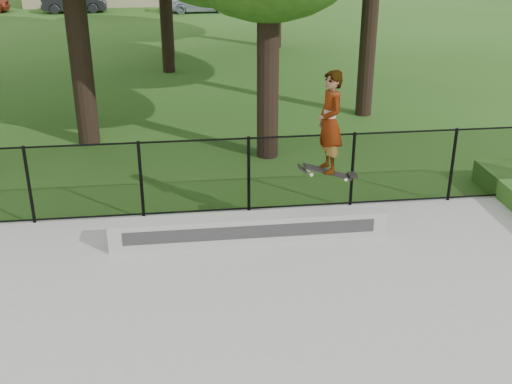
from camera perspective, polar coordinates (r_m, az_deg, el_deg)
grind_ledge at (r=11.15m, az=-0.59°, el=-3.22°), size 4.81×0.40×0.48m
car_b at (r=39.23m, az=-15.84°, el=15.96°), size 3.30×1.42×1.17m
car_c at (r=38.13m, az=-5.12°, el=16.46°), size 3.54×1.69×1.10m
skater_airborne at (r=10.64m, az=6.58°, el=6.03°), size 0.81×0.67×1.92m
chainlink_fence at (r=11.99m, az=-10.19°, el=1.09°), size 16.06×0.06×1.50m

